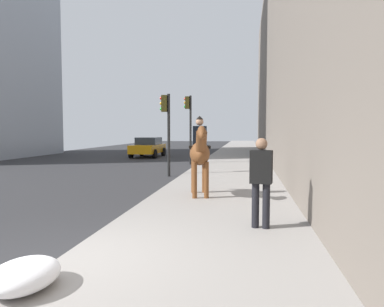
{
  "coord_description": "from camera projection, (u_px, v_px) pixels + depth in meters",
  "views": [
    {
      "loc": [
        -4.7,
        -2.69,
        1.96
      ],
      "look_at": [
        4.0,
        -1.37,
        1.4
      ],
      "focal_mm": 34.04,
      "sensor_mm": 36.0,
      "label": 1
    }
  ],
  "objects": [
    {
      "name": "traffic_light_far_curb",
      "position": [
        189.0,
        119.0,
        20.67
      ],
      "size": [
        0.2,
        0.44,
        3.93
      ],
      "color": "black",
      "rests_on": "ground"
    },
    {
      "name": "sidewalk_slab",
      "position": [
        191.0,
        273.0,
        4.86
      ],
      "size": [
        120.0,
        3.92,
        0.12
      ],
      "primitive_type": "cube",
      "color": "gray",
      "rests_on": "ground"
    },
    {
      "name": "pedestrian_greeting",
      "position": [
        261.0,
        177.0,
        6.81
      ],
      "size": [
        0.32,
        0.44,
        1.7
      ],
      "rotation": [
        0.0,
        0.0,
        -0.17
      ],
      "color": "black",
      "rests_on": "sidewalk_slab"
    },
    {
      "name": "car_near_lane",
      "position": [
        148.0,
        147.0,
        26.66
      ],
      "size": [
        3.99,
        2.01,
        1.44
      ],
      "rotation": [
        0.0,
        0.0,
        3.12
      ],
      "color": "orange",
      "rests_on": "ground"
    },
    {
      "name": "mounted_horse_near",
      "position": [
        200.0,
        152.0,
        10.17
      ],
      "size": [
        2.14,
        0.82,
        2.25
      ],
      "rotation": [
        0.0,
        0.0,
        3.32
      ],
      "color": "brown",
      "rests_on": "sidewalk_slab"
    },
    {
      "name": "traffic_light_near_curb",
      "position": [
        167.0,
        121.0,
        15.34
      ],
      "size": [
        0.2,
        0.44,
        3.49
      ],
      "color": "black",
      "rests_on": "ground"
    },
    {
      "name": "snow_pile_near",
      "position": [
        24.0,
        275.0,
        4.2
      ],
      "size": [
        0.98,
        0.75,
        0.34
      ],
      "primitive_type": "ellipsoid",
      "color": "white",
      "rests_on": "sidewalk_slab"
    }
  ]
}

